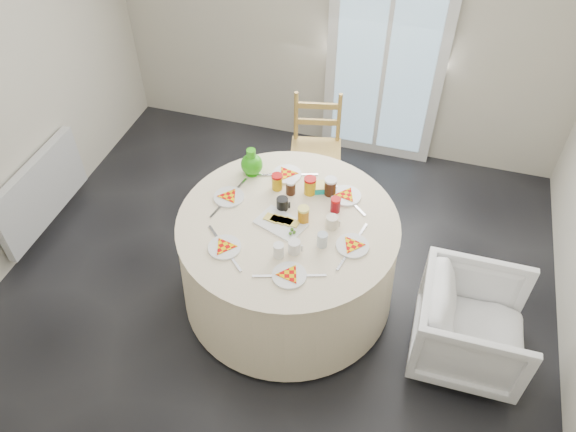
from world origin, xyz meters
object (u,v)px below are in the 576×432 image
(wooden_chair, at_px, (316,150))
(radiator, at_px, (41,192))
(green_pitcher, at_px, (252,160))
(table, at_px, (288,260))
(armchair, at_px, (475,319))

(wooden_chair, bearing_deg, radiator, -164.95)
(wooden_chair, relative_size, green_pitcher, 4.58)
(wooden_chair, height_order, green_pitcher, green_pitcher)
(table, relative_size, armchair, 2.13)
(radiator, height_order, table, table)
(radiator, xyz_separation_m, table, (2.04, -0.11, -0.01))
(wooden_chair, xyz_separation_m, green_pitcher, (-0.28, -0.73, 0.40))
(armchair, bearing_deg, radiator, 85.10)
(radiator, bearing_deg, green_pitcher, 9.45)
(wooden_chair, relative_size, armchair, 1.31)
(radiator, xyz_separation_m, green_pitcher, (1.66, 0.28, 0.49))
(radiator, bearing_deg, armchair, -4.48)
(table, height_order, armchair, table)
(radiator, xyz_separation_m, armchair, (3.31, -0.26, 0.01))
(wooden_chair, bearing_deg, table, -97.40)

